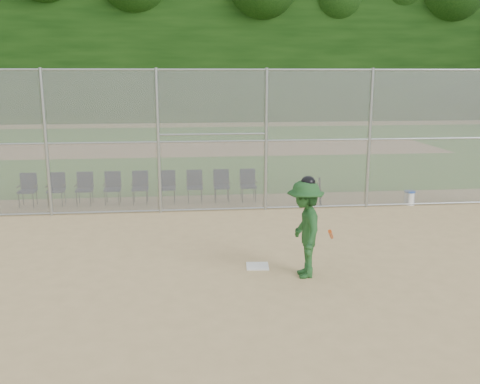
{
  "coord_description": "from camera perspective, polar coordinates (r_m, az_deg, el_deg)",
  "views": [
    {
      "loc": [
        -1.3,
        -9.8,
        3.87
      ],
      "look_at": [
        0.0,
        2.5,
        1.1
      ],
      "focal_mm": 40.0,
      "sensor_mm": 36.0,
      "label": 1
    }
  ],
  "objects": [
    {
      "name": "spare_bats",
      "position": [
        15.96,
        8.0,
        0.01
      ],
      "size": [
        0.36,
        0.29,
        0.84
      ],
      "color": "#D84C14",
      "rests_on": "ground"
    },
    {
      "name": "chair_8",
      "position": [
        16.42,
        0.89,
        0.71
      ],
      "size": [
        0.54,
        0.52,
        0.96
      ],
      "primitive_type": null,
      "color": "#0F1837",
      "rests_on": "ground"
    },
    {
      "name": "chair_1",
      "position": [
        16.74,
        -19.04,
        0.24
      ],
      "size": [
        0.54,
        0.52,
        0.96
      ],
      "primitive_type": null,
      "color": "#0F1837",
      "rests_on": "ground"
    },
    {
      "name": "chair_2",
      "position": [
        16.57,
        -16.28,
        0.31
      ],
      "size": [
        0.54,
        0.52,
        0.96
      ],
      "primitive_type": null,
      "color": "#0F1837",
      "rests_on": "ground"
    },
    {
      "name": "chair_7",
      "position": [
        16.34,
        -1.97,
        0.64
      ],
      "size": [
        0.54,
        0.52,
        0.96
      ],
      "primitive_type": null,
      "color": "#0F1837",
      "rests_on": "ground"
    },
    {
      "name": "dirt_patch_far",
      "position": [
        28.1,
        -3.33,
        4.71
      ],
      "size": [
        24.0,
        24.0,
        0.0
      ],
      "primitive_type": "plane",
      "color": "tan",
      "rests_on": "ground"
    },
    {
      "name": "grass_strip",
      "position": [
        28.1,
        -3.33,
        4.7
      ],
      "size": [
        100.0,
        100.0,
        0.0
      ],
      "primitive_type": "plane",
      "color": "#366C20",
      "rests_on": "ground"
    },
    {
      "name": "water_cooler",
      "position": [
        16.77,
        17.64,
        -0.57
      ],
      "size": [
        0.33,
        0.33,
        0.42
      ],
      "color": "white",
      "rests_on": "ground"
    },
    {
      "name": "treeline",
      "position": [
        29.87,
        -3.66,
        15.73
      ],
      "size": [
        81.0,
        60.0,
        11.0
      ],
      "color": "black",
      "rests_on": "ground"
    },
    {
      "name": "chair_0",
      "position": [
        16.95,
        -21.75,
        0.17
      ],
      "size": [
        0.54,
        0.52,
        0.96
      ],
      "primitive_type": null,
      "color": "#0F1837",
      "rests_on": "ground"
    },
    {
      "name": "backstop_fence",
      "position": [
        14.97,
        -1.01,
        5.71
      ],
      "size": [
        16.09,
        0.09,
        4.0
      ],
      "color": "gray",
      "rests_on": "ground"
    },
    {
      "name": "home_plate",
      "position": [
        11.01,
        1.88,
        -7.91
      ],
      "size": [
        0.49,
        0.49,
        0.02
      ],
      "primitive_type": "cube",
      "rotation": [
        0.0,
        0.0,
        -0.09
      ],
      "color": "white",
      "rests_on": "ground"
    },
    {
      "name": "batter_at_plate",
      "position": [
        10.31,
        6.93,
        -3.88
      ],
      "size": [
        0.94,
        1.42,
        1.98
      ],
      "color": "#1F4D21",
      "rests_on": "ground"
    },
    {
      "name": "chair_4",
      "position": [
        16.36,
        -10.61,
        0.44
      ],
      "size": [
        0.54,
        0.52,
        0.96
      ],
      "primitive_type": null,
      "color": "#0F1837",
      "rests_on": "ground"
    },
    {
      "name": "chair_3",
      "position": [
        16.45,
        -13.46,
        0.38
      ],
      "size": [
        0.54,
        0.52,
        0.96
      ],
      "primitive_type": null,
      "color": "#0F1837",
      "rests_on": "ground"
    },
    {
      "name": "ground",
      "position": [
        10.62,
        1.43,
        -8.76
      ],
      "size": [
        100.0,
        100.0,
        0.0
      ],
      "primitive_type": "plane",
      "color": "tan",
      "rests_on": "ground"
    },
    {
      "name": "chair_6",
      "position": [
        16.31,
        -4.85,
        0.58
      ],
      "size": [
        0.54,
        0.52,
        0.96
      ],
      "primitive_type": null,
      "color": "#0F1837",
      "rests_on": "ground"
    },
    {
      "name": "chair_5",
      "position": [
        16.31,
        -7.73,
        0.51
      ],
      "size": [
        0.54,
        0.52,
        0.96
      ],
      "primitive_type": null,
      "color": "#0F1837",
      "rests_on": "ground"
    }
  ]
}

